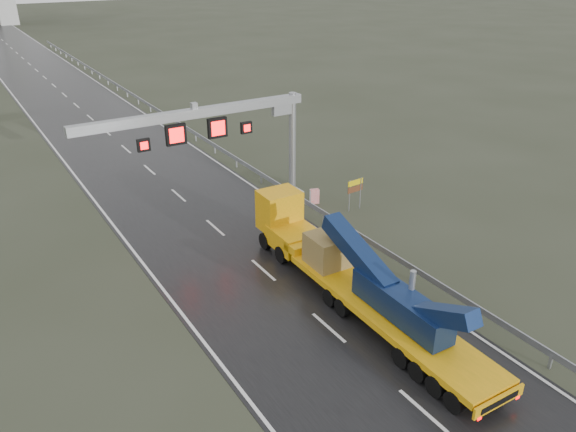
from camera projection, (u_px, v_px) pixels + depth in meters
ground at (387, 380)px, 22.42m from camera, size 400.00×400.00×0.00m
road at (107, 132)px, 53.11m from camera, size 11.00×200.00×0.02m
guardrail at (210, 142)px, 48.06m from camera, size 0.20×140.00×1.40m
sign_gantry at (227, 127)px, 34.84m from camera, size 14.90×1.20×7.42m
heavy_haul_truck at (341, 265)px, 27.62m from camera, size 2.80×16.92×3.96m
exit_sign_pair at (355, 189)px, 36.55m from camera, size 1.26×0.16×2.16m
striped_barrier at (314, 196)px, 37.94m from camera, size 0.67×0.48×1.01m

